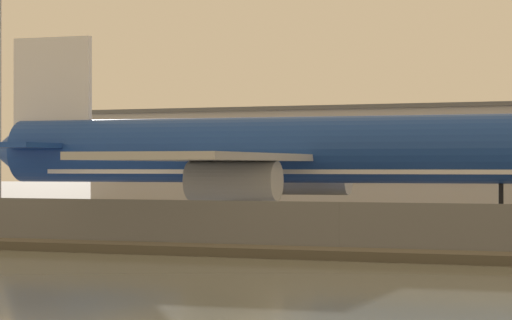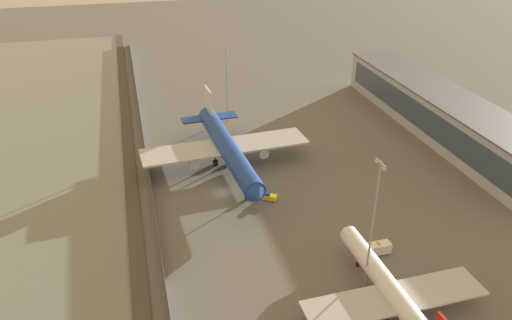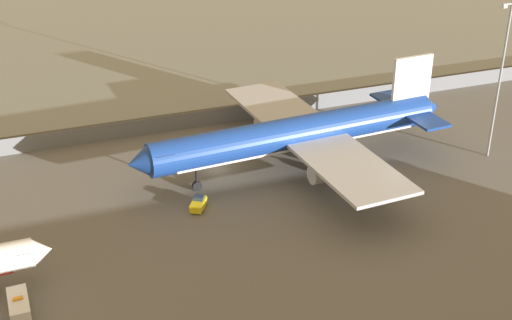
{
  "view_description": "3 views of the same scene",
  "coord_description": "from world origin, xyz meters",
  "views": [
    {
      "loc": [
        22.04,
        -79.1,
        4.7
      ],
      "look_at": [
        -13.37,
        3.54,
        5.22
      ],
      "focal_mm": 85.0,
      "sensor_mm": 36.0,
      "label": 1
    },
    {
      "loc": [
        99.15,
        -17.7,
        61.94
      ],
      "look_at": [
        -8.2,
        10.6,
        3.12
      ],
      "focal_mm": 35.0,
      "sensor_mm": 36.0,
      "label": 2
    },
    {
      "loc": [
        27.52,
        90.49,
        49.47
      ],
      "look_at": [
        -3.02,
        8.57,
        5.14
      ],
      "focal_mm": 50.0,
      "sensor_mm": 36.0,
      "label": 3
    }
  ],
  "objects": [
    {
      "name": "cargo_jet_blue",
      "position": [
        -11.74,
        3.93,
        5.76
      ],
      "size": [
        50.67,
        43.38,
        15.09
      ],
      "color": "#193D93",
      "rests_on": "ground"
    },
    {
      "name": "baggage_tug",
      "position": [
        5.85,
        10.12,
        0.81
      ],
      "size": [
        3.06,
        3.56,
        1.8
      ],
      "color": "yellow",
      "rests_on": "ground"
    },
    {
      "name": "perimeter_fence",
      "position": [
        0.0,
        -16.0,
        1.39
      ],
      "size": [
        280.0,
        0.1,
        2.77
      ],
      "color": "slate",
      "rests_on": "ground"
    },
    {
      "name": "ops_van",
      "position": [
        30.02,
        24.9,
        1.28
      ],
      "size": [
        2.22,
        5.25,
        2.48
      ],
      "color": "white",
      "rests_on": "ground"
    },
    {
      "name": "waterfront_lagoon",
      "position": [
        0.0,
        -71.0,
        0.0
      ],
      "size": [
        320.0,
        98.0,
        0.01
      ],
      "color": "gray",
      "rests_on": "ground"
    },
    {
      "name": "ground_plane",
      "position": [
        0.0,
        0.0,
        0.0
      ],
      "size": [
        500.0,
        500.0,
        0.0
      ],
      "primitive_type": "plane",
      "color": "#66635E"
    },
    {
      "name": "shoreline_seawall",
      "position": [
        0.0,
        -20.5,
        0.25
      ],
      "size": [
        320.0,
        3.0,
        0.5
      ],
      "color": "#474238",
      "rests_on": "ground"
    },
    {
      "name": "apron_light_mast_apron_east",
      "position": [
        -40.9,
        10.15,
        13.37
      ],
      "size": [
        3.2,
        0.4,
        24.11
      ],
      "color": "#93969B",
      "rests_on": "ground"
    }
  ]
}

